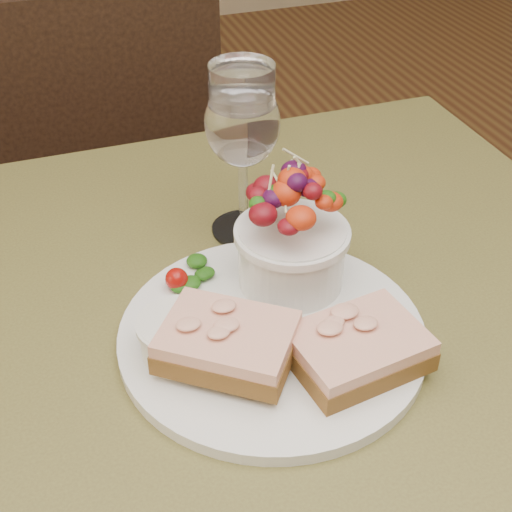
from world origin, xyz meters
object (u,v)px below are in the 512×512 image
object	(u,v)px
chair_far	(104,269)
salad_bowl	(292,231)
dinner_plate	(272,335)
sandwich_back	(228,342)
ramekin	(179,336)
cafe_table	(268,407)
wine_glass	(242,128)
sandwich_front	(358,348)

from	to	relation	value
chair_far	salad_bowl	size ratio (longest dim) A/B	7.09
dinner_plate	sandwich_back	distance (m)	0.06
dinner_plate	salad_bowl	size ratio (longest dim) A/B	2.16
salad_bowl	ramekin	bearing A→B (deg)	-154.56
dinner_plate	ramekin	world-z (taller)	ramekin
cafe_table	ramekin	bearing A→B (deg)	-173.47
ramekin	wine_glass	size ratio (longest dim) A/B	0.37
chair_far	sandwich_back	size ratio (longest dim) A/B	6.67
ramekin	wine_glass	distance (m)	0.23
dinner_plate	salad_bowl	bearing A→B (deg)	55.28
sandwich_back	salad_bowl	bearing A→B (deg)	79.94
salad_bowl	sandwich_back	bearing A→B (deg)	-136.87
dinner_plate	ramekin	distance (m)	0.09
sandwich_front	chair_far	bearing A→B (deg)	91.49
salad_bowl	chair_far	bearing A→B (deg)	100.00
cafe_table	dinner_plate	xyz separation A→B (m)	(-0.00, -0.01, 0.11)
dinner_plate	ramekin	xyz separation A→B (m)	(-0.08, -0.00, 0.03)
salad_bowl	wine_glass	world-z (taller)	wine_glass
cafe_table	chair_far	size ratio (longest dim) A/B	0.89
sandwich_back	ramekin	world-z (taller)	sandwich_back
chair_far	ramekin	world-z (taller)	chair_far
sandwich_back	cafe_table	bearing A→B (deg)	71.70
cafe_table	ramekin	size ratio (longest dim) A/B	12.20
salad_bowl	dinner_plate	bearing A→B (deg)	-124.72
cafe_table	wine_glass	world-z (taller)	wine_glass
chair_far	sandwich_front	size ratio (longest dim) A/B	7.54
cafe_table	chair_far	world-z (taller)	chair_far
cafe_table	sandwich_front	world-z (taller)	sandwich_front
ramekin	wine_glass	bearing A→B (deg)	56.14
sandwich_back	chair_far	bearing A→B (deg)	129.17
sandwich_front	cafe_table	bearing A→B (deg)	119.60
dinner_plate	sandwich_front	bearing A→B (deg)	-48.13
dinner_plate	salad_bowl	distance (m)	0.10
cafe_table	dinner_plate	world-z (taller)	dinner_plate
wine_glass	chair_far	bearing A→B (deg)	100.90
cafe_table	wine_glass	size ratio (longest dim) A/B	4.57
chair_far	dinner_plate	bearing A→B (deg)	97.18
dinner_plate	sandwich_front	xyz separation A→B (m)	(0.05, -0.06, 0.02)
ramekin	cafe_table	bearing A→B (deg)	6.53
sandwich_front	sandwich_back	world-z (taller)	sandwich_back
ramekin	sandwich_back	bearing A→B (deg)	-34.92
chair_far	dinner_plate	distance (m)	0.89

